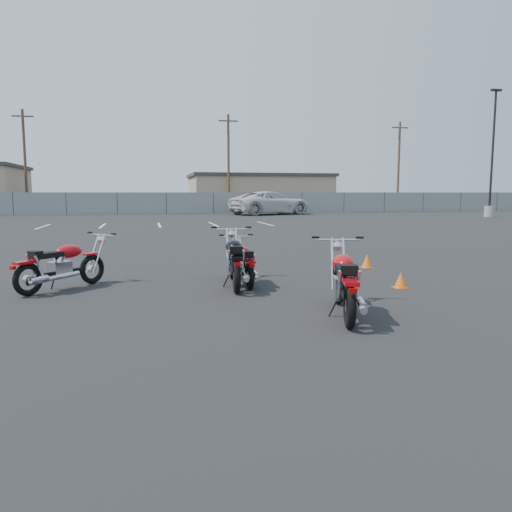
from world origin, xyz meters
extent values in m
plane|color=black|center=(0.00, 0.00, 0.00)|extent=(120.00, 120.00, 0.00)
torus|color=black|center=(-2.75, 2.10, 0.29)|extent=(0.47, 0.49, 0.57)
cylinder|color=silver|center=(-2.75, 2.10, 0.29)|extent=(0.17, 0.18, 0.15)
torus|color=black|center=(-3.70, 1.10, 0.29)|extent=(0.47, 0.49, 0.57)
cylinder|color=silver|center=(-3.70, 1.10, 0.29)|extent=(0.17, 0.18, 0.15)
cube|color=black|center=(-3.22, 1.60, 0.32)|extent=(0.76, 0.79, 0.06)
cube|color=silver|center=(-3.26, 1.57, 0.38)|extent=(0.44, 0.45, 0.29)
cylinder|color=silver|center=(-3.26, 1.57, 0.55)|extent=(0.30, 0.30, 0.25)
ellipsoid|color=#AE0A10|center=(-3.11, 1.73, 0.69)|extent=(0.59, 0.60, 0.24)
cube|color=black|center=(-3.42, 1.40, 0.67)|extent=(0.54, 0.55, 0.10)
cube|color=black|center=(-3.59, 1.23, 0.70)|extent=(0.27, 0.27, 0.11)
cube|color=#AE0A10|center=(-3.71, 1.09, 0.59)|extent=(0.40, 0.41, 0.05)
cube|color=#AE0A10|center=(-2.75, 2.10, 0.59)|extent=(0.31, 0.32, 0.04)
cylinder|color=silver|center=(-3.52, 1.13, 0.52)|extent=(0.16, 0.16, 0.37)
cylinder|color=silver|center=(-3.68, 1.29, 0.52)|extent=(0.16, 0.16, 0.37)
cylinder|color=silver|center=(-3.31, 1.29, 0.27)|extent=(0.79, 0.82, 0.12)
cylinder|color=silver|center=(-3.52, 1.07, 0.29)|extent=(0.32, 0.32, 0.13)
cylinder|color=silver|center=(-2.61, 2.13, 0.59)|extent=(0.29, 0.30, 0.75)
cylinder|color=silver|center=(-2.73, 2.25, 0.59)|extent=(0.29, 0.30, 0.75)
sphere|color=silver|center=(-2.56, 2.30, 0.84)|extent=(0.22, 0.22, 0.15)
cylinder|color=silver|center=(-2.55, 2.31, 0.93)|extent=(0.50, 0.48, 0.03)
cylinder|color=black|center=(-2.32, 2.07, 0.97)|extent=(0.11, 0.10, 0.03)
cylinder|color=black|center=(-2.81, 2.53, 0.97)|extent=(0.11, 0.10, 0.03)
cylinder|color=black|center=(-3.39, 1.63, 0.14)|extent=(0.12, 0.12, 0.29)
cube|color=#990505|center=(-3.88, 0.91, 0.52)|extent=(0.11, 0.11, 0.06)
torus|color=black|center=(0.01, 2.00, 0.31)|extent=(0.19, 0.63, 0.62)
cylinder|color=silver|center=(0.01, 2.00, 0.31)|extent=(0.12, 0.18, 0.16)
torus|color=black|center=(-0.17, 0.52, 0.31)|extent=(0.19, 0.63, 0.62)
cylinder|color=silver|center=(-0.17, 0.52, 0.31)|extent=(0.12, 0.18, 0.16)
cube|color=black|center=(-0.08, 1.26, 0.35)|extent=(0.23, 1.08, 0.06)
cube|color=silver|center=(-0.08, 1.21, 0.41)|extent=(0.33, 0.42, 0.31)
cylinder|color=silver|center=(-0.08, 1.21, 0.60)|extent=(0.23, 0.28, 0.27)
ellipsoid|color=black|center=(-0.06, 1.44, 0.74)|extent=(0.38, 0.63, 0.26)
cube|color=black|center=(-0.11, 0.95, 0.72)|extent=(0.33, 0.59, 0.10)
cube|color=black|center=(-0.14, 0.70, 0.76)|extent=(0.25, 0.21, 0.12)
cube|color=black|center=(-0.17, 0.50, 0.63)|extent=(0.23, 0.45, 0.05)
cube|color=black|center=(0.01, 2.00, 0.63)|extent=(0.17, 0.36, 0.04)
cylinder|color=silver|center=(-0.03, 0.66, 0.57)|extent=(0.07, 0.19, 0.40)
cylinder|color=silver|center=(-0.27, 0.68, 0.57)|extent=(0.07, 0.19, 0.40)
cylinder|color=silver|center=(0.05, 0.93, 0.29)|extent=(0.23, 1.14, 0.13)
cylinder|color=silver|center=(0.01, 0.60, 0.31)|extent=(0.17, 0.38, 0.14)
cylinder|color=silver|center=(0.12, 2.11, 0.64)|extent=(0.09, 0.41, 0.81)
cylinder|color=silver|center=(-0.07, 2.13, 0.64)|extent=(0.09, 0.41, 0.81)
sphere|color=silver|center=(0.04, 2.28, 0.91)|extent=(0.18, 0.18, 0.16)
cylinder|color=silver|center=(0.05, 2.31, 1.01)|extent=(0.72, 0.12, 0.03)
cylinder|color=black|center=(0.40, 2.24, 1.05)|extent=(0.13, 0.05, 0.04)
cylinder|color=black|center=(-0.31, 2.33, 1.05)|extent=(0.13, 0.05, 0.04)
cylinder|color=black|center=(-0.23, 1.17, 0.15)|extent=(0.16, 0.04, 0.31)
cube|color=#990505|center=(-0.20, 0.23, 0.57)|extent=(0.11, 0.07, 0.06)
torus|color=black|center=(0.14, 2.06, 0.26)|extent=(0.10, 0.52, 0.52)
cylinder|color=silver|center=(0.14, 2.06, 0.26)|extent=(0.09, 0.14, 0.14)
torus|color=black|center=(0.12, 0.80, 0.26)|extent=(0.10, 0.52, 0.52)
cylinder|color=silver|center=(0.12, 0.80, 0.26)|extent=(0.09, 0.14, 0.14)
cube|color=black|center=(0.13, 1.43, 0.30)|extent=(0.10, 0.91, 0.05)
cube|color=silver|center=(0.13, 1.39, 0.35)|extent=(0.25, 0.33, 0.26)
cylinder|color=silver|center=(0.13, 1.39, 0.50)|extent=(0.18, 0.22, 0.23)
ellipsoid|color=#AE0A10|center=(0.14, 1.59, 0.63)|extent=(0.27, 0.51, 0.22)
cube|color=black|center=(0.13, 1.17, 0.61)|extent=(0.23, 0.48, 0.09)
cube|color=black|center=(0.13, 0.96, 0.64)|extent=(0.19, 0.16, 0.10)
cube|color=#AE0A10|center=(0.12, 0.79, 0.53)|extent=(0.16, 0.37, 0.04)
cube|color=#AE0A10|center=(0.14, 2.06, 0.53)|extent=(0.12, 0.30, 0.03)
cylinder|color=silver|center=(0.23, 0.93, 0.48)|extent=(0.05, 0.16, 0.34)
cylinder|color=silver|center=(0.02, 0.94, 0.48)|extent=(0.05, 0.16, 0.34)
cylinder|color=silver|center=(0.27, 1.17, 0.24)|extent=(0.09, 0.96, 0.11)
cylinder|color=silver|center=(0.26, 0.89, 0.26)|extent=(0.11, 0.31, 0.11)
cylinder|color=silver|center=(0.22, 2.17, 0.54)|extent=(0.04, 0.35, 0.69)
cylinder|color=silver|center=(0.07, 2.17, 0.54)|extent=(0.04, 0.35, 0.69)
sphere|color=silver|center=(0.15, 2.31, 0.77)|extent=(0.14, 0.14, 0.14)
cylinder|color=silver|center=(0.15, 2.32, 0.85)|extent=(0.61, 0.04, 0.03)
cylinder|color=black|center=(0.45, 2.30, 0.89)|extent=(0.10, 0.03, 0.03)
cylinder|color=black|center=(-0.16, 2.31, 0.89)|extent=(0.10, 0.03, 0.03)
cylinder|color=black|center=(0.01, 1.35, 0.13)|extent=(0.14, 0.02, 0.26)
cube|color=#990505|center=(0.12, 0.56, 0.48)|extent=(0.09, 0.05, 0.05)
torus|color=black|center=(1.28, -0.62, 0.31)|extent=(0.28, 0.62, 0.61)
cylinder|color=silver|center=(1.28, -0.62, 0.31)|extent=(0.14, 0.19, 0.16)
torus|color=black|center=(0.86, -2.05, 0.31)|extent=(0.28, 0.62, 0.61)
cylinder|color=silver|center=(0.86, -2.05, 0.31)|extent=(0.14, 0.19, 0.16)
cube|color=black|center=(1.07, -1.34, 0.35)|extent=(0.40, 1.06, 0.06)
cube|color=silver|center=(1.06, -1.39, 0.41)|extent=(0.38, 0.45, 0.31)
cylinder|color=silver|center=(1.06, -1.39, 0.59)|extent=(0.27, 0.30, 0.27)
ellipsoid|color=#AE0A10|center=(1.12, -1.16, 0.74)|extent=(0.47, 0.66, 0.26)
cube|color=black|center=(0.99, -1.63, 0.72)|extent=(0.41, 0.61, 0.10)
cube|color=black|center=(0.91, -1.88, 0.76)|extent=(0.27, 0.24, 0.12)
cube|color=#AE0A10|center=(0.86, -2.07, 0.63)|extent=(0.30, 0.46, 0.05)
cube|color=#AE0A10|center=(1.28, -0.62, 0.63)|extent=(0.22, 0.37, 0.04)
cylinder|color=silver|center=(1.02, -1.94, 0.56)|extent=(0.10, 0.19, 0.40)
cylinder|color=silver|center=(0.79, -1.87, 0.56)|extent=(0.10, 0.19, 0.40)
cylinder|color=silver|center=(1.14, -1.68, 0.29)|extent=(0.40, 1.11, 0.13)
cylinder|color=silver|center=(1.05, -1.99, 0.31)|extent=(0.22, 0.38, 0.14)
cylinder|color=silver|center=(1.40, -0.53, 0.63)|extent=(0.16, 0.40, 0.81)
cylinder|color=silver|center=(1.22, -0.48, 0.63)|extent=(0.16, 0.40, 0.81)
sphere|color=silver|center=(1.36, -0.35, 0.90)|extent=(0.20, 0.20, 0.16)
cylinder|color=silver|center=(1.36, -0.33, 1.00)|extent=(0.70, 0.23, 0.03)
cylinder|color=black|center=(1.70, -0.45, 1.04)|extent=(0.13, 0.07, 0.04)
cylinder|color=black|center=(1.01, -0.25, 1.04)|extent=(0.13, 0.07, 0.04)
cylinder|color=black|center=(0.90, -1.39, 0.15)|extent=(0.16, 0.07, 0.31)
cube|color=#990505|center=(0.78, -2.32, 0.56)|extent=(0.12, 0.09, 0.06)
cone|color=#FF650D|center=(3.40, 2.90, 0.16)|extent=(0.25, 0.25, 0.31)
cube|color=#FF650D|center=(3.40, 2.90, 0.01)|extent=(0.27, 0.27, 0.01)
cone|color=#FF650D|center=(2.93, 0.41, 0.15)|extent=(0.23, 0.23, 0.29)
cube|color=#FF650D|center=(2.93, 0.41, 0.00)|extent=(0.25, 0.25, 0.01)
cylinder|color=gray|center=(22.96, 24.23, 0.40)|extent=(0.70, 0.70, 0.80)
cylinder|color=black|center=(22.96, 24.23, 4.88)|extent=(0.16, 0.16, 8.16)
cube|color=black|center=(22.96, 24.23, 9.04)|extent=(0.80, 0.25, 0.15)
cube|color=slate|center=(0.00, 35.00, 0.90)|extent=(80.00, 0.04, 1.80)
cylinder|color=black|center=(-12.00, 35.00, 0.90)|extent=(0.06, 0.06, 1.80)
cylinder|color=black|center=(-8.00, 35.00, 0.90)|extent=(0.06, 0.06, 1.80)
cylinder|color=black|center=(-4.00, 35.00, 0.90)|extent=(0.06, 0.06, 1.80)
cylinder|color=black|center=(0.00, 35.00, 0.90)|extent=(0.06, 0.06, 1.80)
cylinder|color=black|center=(4.00, 35.00, 0.90)|extent=(0.06, 0.06, 1.80)
cylinder|color=black|center=(8.00, 35.00, 0.90)|extent=(0.06, 0.06, 1.80)
cylinder|color=black|center=(12.00, 35.00, 0.90)|extent=(0.06, 0.06, 1.80)
cylinder|color=black|center=(16.00, 35.00, 0.90)|extent=(0.06, 0.06, 1.80)
cylinder|color=black|center=(20.00, 35.00, 0.90)|extent=(0.06, 0.06, 1.80)
cylinder|color=black|center=(24.00, 35.00, 0.90)|extent=(0.06, 0.06, 1.80)
cylinder|color=black|center=(28.00, 35.00, 0.90)|extent=(0.06, 0.06, 1.80)
cylinder|color=black|center=(32.00, 35.00, 0.90)|extent=(0.06, 0.06, 1.80)
cube|color=tan|center=(10.00, 44.00, 1.70)|extent=(14.00, 9.00, 3.40)
cube|color=#3F3835|center=(10.00, 44.00, 3.55)|extent=(14.40, 9.40, 0.30)
cylinder|color=#4D3423|center=(-12.00, 40.00, 4.50)|extent=(0.24, 0.24, 9.00)
cube|color=#4D3423|center=(-12.00, 40.00, 8.40)|extent=(1.80, 0.12, 0.12)
cylinder|color=#4D3423|center=(6.00, 39.00, 4.50)|extent=(0.24, 0.24, 9.00)
cube|color=#4D3423|center=(6.00, 39.00, 8.40)|extent=(1.80, 0.12, 0.12)
cylinder|color=#4D3423|center=(24.00, 40.00, 4.50)|extent=(0.24, 0.24, 9.00)
cube|color=#4D3423|center=(24.00, 40.00, 8.40)|extent=(1.80, 0.12, 0.12)
cube|color=silver|center=(-7.00, 20.00, 0.00)|extent=(0.12, 4.00, 0.01)
cube|color=silver|center=(-4.00, 20.00, 0.00)|extent=(0.12, 4.00, 0.01)
cube|color=silver|center=(-1.00, 20.00, 0.00)|extent=(0.12, 4.00, 0.01)
cube|color=silver|center=(2.00, 20.00, 0.00)|extent=(0.12, 4.00, 0.01)
cube|color=silver|center=(5.00, 20.00, 0.00)|extent=(0.12, 4.00, 0.01)
imported|color=silver|center=(8.27, 31.77, 1.49)|extent=(5.58, 8.43, 2.98)
camera|label=1|loc=(-1.69, -7.97, 1.76)|focal=35.00mm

